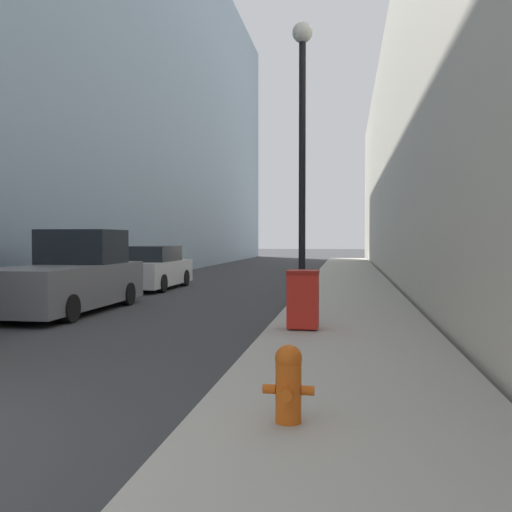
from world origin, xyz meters
TOP-DOWN VIEW (x-y plane):
  - sidewalk_right at (5.08, 18.00)m, footprint 3.25×60.00m
  - building_left_glass at (-10.27, 26.00)m, footprint 12.00×60.00m
  - building_right_stone at (12.80, 26.00)m, footprint 12.00×60.00m
  - fire_hydrant at (4.45, 1.74)m, footprint 0.49×0.37m
  - trash_bin at (4.16, 7.34)m, footprint 0.60×0.64m
  - lamppost at (3.92, 10.13)m, footprint 0.49×0.49m
  - pickup_truck at (-2.08, 10.14)m, footprint 2.19×5.48m
  - parked_sedan_near at (-2.16, 16.78)m, footprint 1.85×4.68m

SIDE VIEW (x-z plane):
  - sidewalk_right at x=5.08m, z-range 0.00..0.14m
  - fire_hydrant at x=4.45m, z-range 0.16..0.90m
  - trash_bin at x=4.16m, z-range 0.16..1.28m
  - parked_sedan_near at x=-2.16m, z-range -0.06..1.54m
  - pickup_truck at x=-2.08m, z-range -0.18..1.93m
  - lamppost at x=3.92m, z-range 0.97..7.85m
  - building_right_stone at x=12.80m, z-range 0.00..12.40m
  - building_left_glass at x=-10.27m, z-range 0.00..21.22m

